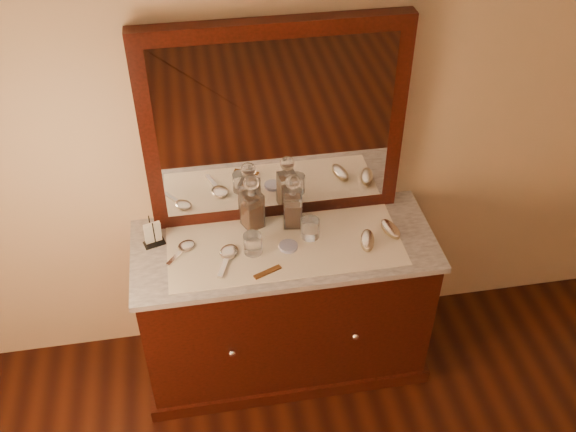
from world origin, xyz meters
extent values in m
plane|color=tan|center=(0.00, 2.25, 1.40)|extent=(4.50, 4.50, 0.00)
cube|color=black|center=(0.00, 1.96, 0.41)|extent=(1.40, 0.55, 0.82)
cube|color=black|center=(0.00, 1.96, 0.04)|extent=(1.46, 0.59, 0.08)
sphere|color=silver|center=(-0.30, 1.67, 0.45)|extent=(0.04, 0.04, 0.04)
sphere|color=silver|center=(0.30, 1.67, 0.45)|extent=(0.04, 0.04, 0.04)
cube|color=silver|center=(0.00, 1.96, 0.83)|extent=(1.44, 0.59, 0.03)
cube|color=black|center=(0.00, 2.20, 1.35)|extent=(1.20, 0.08, 1.00)
cube|color=white|center=(0.00, 2.17, 1.35)|extent=(1.06, 0.01, 0.86)
cube|color=silver|center=(0.00, 1.94, 0.85)|extent=(1.10, 0.45, 0.00)
cylinder|color=silver|center=(0.01, 1.92, 0.86)|extent=(0.09, 0.09, 0.02)
cube|color=brown|center=(-0.11, 1.77, 0.86)|extent=(0.13, 0.08, 0.01)
cube|color=black|center=(-0.61, 2.06, 0.85)|extent=(0.11, 0.08, 0.01)
cylinder|color=black|center=(-0.60, 2.03, 0.92)|extent=(0.01, 0.01, 0.15)
cylinder|color=black|center=(-0.61, 2.09, 0.92)|extent=(0.01, 0.01, 0.15)
cube|color=white|center=(-0.61, 2.06, 0.92)|extent=(0.09, 0.06, 0.12)
cube|color=brown|center=(-0.13, 2.11, 0.92)|extent=(0.10, 0.10, 0.13)
cube|color=white|center=(-0.13, 2.11, 0.95)|extent=(0.12, 0.12, 0.19)
cylinder|color=white|center=(-0.13, 2.11, 1.06)|extent=(0.05, 0.05, 0.03)
sphere|color=white|center=(-0.13, 2.11, 1.11)|extent=(0.10, 0.10, 0.07)
cube|color=brown|center=(0.06, 2.09, 0.92)|extent=(0.08, 0.08, 0.13)
cube|color=white|center=(0.06, 2.09, 0.95)|extent=(0.10, 0.10, 0.19)
cylinder|color=white|center=(0.06, 2.09, 1.06)|extent=(0.04, 0.04, 0.03)
sphere|color=white|center=(0.06, 2.09, 1.11)|extent=(0.08, 0.08, 0.07)
ellipsoid|color=#8E7957|center=(0.38, 1.88, 0.86)|extent=(0.10, 0.15, 0.02)
ellipsoid|color=silver|center=(0.38, 1.88, 0.88)|extent=(0.10, 0.15, 0.02)
ellipsoid|color=#8E7957|center=(0.51, 1.94, 0.86)|extent=(0.10, 0.15, 0.02)
ellipsoid|color=silver|center=(0.51, 1.94, 0.88)|extent=(0.10, 0.15, 0.02)
ellipsoid|color=silver|center=(-0.46, 2.00, 0.86)|extent=(0.12, 0.12, 0.02)
cube|color=silver|center=(-0.51, 1.94, 0.86)|extent=(0.09, 0.11, 0.01)
ellipsoid|color=silver|center=(-0.26, 1.93, 0.86)|extent=(0.12, 0.13, 0.02)
cube|color=silver|center=(-0.30, 1.83, 0.86)|extent=(0.07, 0.14, 0.01)
cylinder|color=white|center=(-0.15, 1.92, 0.90)|extent=(0.09, 0.09, 0.10)
cylinder|color=white|center=(0.13, 1.98, 0.90)|extent=(0.09, 0.09, 0.10)
camera|label=1|loc=(-0.37, -0.31, 2.91)|focal=40.66mm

